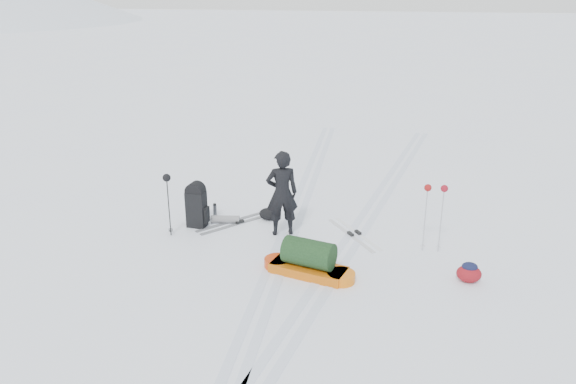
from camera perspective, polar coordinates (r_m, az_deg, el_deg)
name	(u,v)px	position (r m, az deg, el deg)	size (l,w,h in m)	color
ground	(284,244)	(10.25, -0.39, -5.34)	(200.00, 200.00, 0.00)	white
ski_tracks	(325,228)	(10.92, 3.82, -3.70)	(3.38, 17.97, 0.01)	silver
skier	(282,193)	(10.37, -0.62, -0.14)	(0.60, 0.39, 1.63)	black
pulk_sled	(309,261)	(9.16, 2.12, -7.04)	(1.64, 0.79, 0.61)	#C1580B
expedition_rucksack	(200,206)	(10.99, -8.92, -1.40)	(0.96, 0.55, 0.91)	black
ski_poles_black	(167,185)	(10.51, -12.18, 0.68)	(0.15, 0.16, 1.21)	black
ski_poles_silver	(435,196)	(9.92, 14.74, -0.39)	(0.40, 0.15, 1.25)	#B9BCC1
touring_skis_grey	(237,222)	(11.22, -5.18, -3.01)	(1.31, 1.55, 0.07)	gray
touring_skis_white	(354,234)	(10.70, 6.74, -4.28)	(1.19, 1.44, 0.06)	#BABDC1
rope_coil	(293,263)	(9.55, 0.52, -7.21)	(0.57, 0.57, 0.05)	#548DCC
small_daypack	(469,273)	(9.41, 17.92, -7.79)	(0.39, 0.29, 0.34)	maroon
thermos_pair	(211,212)	(11.44, -7.88, -1.98)	(0.20, 0.29, 0.30)	#5A5E62
stuff_sack	(269,214)	(11.27, -1.98, -2.24)	(0.46, 0.40, 0.24)	black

